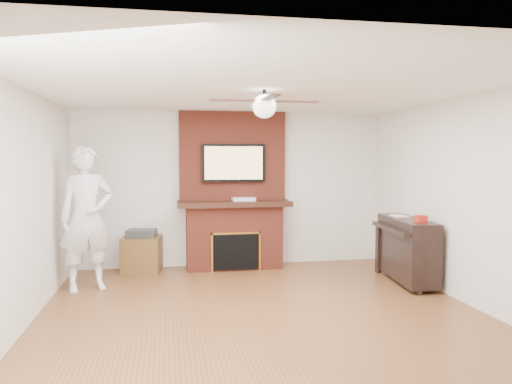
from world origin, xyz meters
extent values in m
cube|color=brown|center=(0.00, 0.00, -0.09)|extent=(5.36, 5.86, 0.18)
cube|color=white|center=(0.00, 0.00, 2.59)|extent=(5.36, 5.86, 0.18)
cube|color=beige|center=(0.00, 2.84, 1.25)|extent=(5.36, 0.18, 2.50)
cube|color=beige|center=(0.00, -2.84, 1.25)|extent=(5.36, 0.18, 2.50)
cube|color=beige|center=(-2.59, 0.00, 1.25)|extent=(0.18, 5.86, 2.50)
cube|color=beige|center=(2.59, 0.00, 1.25)|extent=(0.18, 5.86, 2.50)
cube|color=maroon|center=(0.00, 2.50, 0.50)|extent=(1.50, 0.50, 1.00)
cube|color=black|center=(0.00, 2.47, 1.04)|extent=(1.78, 0.64, 0.08)
cube|color=maroon|center=(0.00, 2.65, 1.79)|extent=(1.70, 0.20, 1.42)
cube|color=black|center=(0.00, 2.25, 0.31)|extent=(0.70, 0.06, 0.55)
cube|color=#BF8C2D|center=(0.00, 2.24, 0.60)|extent=(0.78, 0.02, 0.03)
cube|color=#BF8C2D|center=(-0.38, 2.24, 0.31)|extent=(0.03, 0.02, 0.61)
cube|color=#BF8C2D|center=(0.38, 2.24, 0.31)|extent=(0.03, 0.02, 0.61)
cube|color=black|center=(0.00, 2.50, 1.68)|extent=(1.00, 0.07, 0.60)
cube|color=tan|center=(0.00, 2.47, 1.68)|extent=(0.92, 0.01, 0.52)
cylinder|color=black|center=(0.00, 0.00, 2.43)|extent=(0.04, 0.04, 0.14)
sphere|color=white|center=(0.00, 0.00, 2.32)|extent=(0.26, 0.26, 0.26)
cube|color=black|center=(0.33, 0.00, 2.38)|extent=(0.55, 0.11, 0.01)
cube|color=black|center=(0.00, 0.33, 2.38)|extent=(0.11, 0.55, 0.01)
cube|color=black|center=(-0.33, 0.00, 2.38)|extent=(0.55, 0.11, 0.01)
cube|color=black|center=(0.00, -0.33, 2.38)|extent=(0.11, 0.55, 0.01)
imported|color=silver|center=(-2.10, 1.53, 0.96)|extent=(0.83, 0.69, 1.93)
cube|color=#4F3516|center=(-1.44, 2.48, 0.27)|extent=(0.63, 0.63, 0.55)
cube|color=#28282A|center=(-1.44, 2.48, 0.60)|extent=(0.48, 0.40, 0.11)
cube|color=black|center=(2.29, 1.14, 0.48)|extent=(0.54, 1.42, 0.85)
cube|color=black|center=(2.14, 0.52, 0.37)|extent=(0.06, 0.11, 0.75)
cube|color=black|center=(2.14, 1.76, 0.37)|extent=(0.06, 0.11, 0.75)
cube|color=black|center=(2.05, 1.14, 0.77)|extent=(0.28, 1.29, 0.05)
cube|color=silver|center=(2.29, 1.41, 0.91)|extent=(0.19, 0.27, 0.01)
cube|color=#B52016|center=(2.29, 0.77, 0.95)|extent=(0.13, 0.13, 0.09)
cube|color=silver|center=(0.15, 2.45, 1.11)|extent=(0.37, 0.22, 0.05)
cylinder|color=orange|center=(-0.14, 2.34, 0.06)|extent=(0.07, 0.07, 0.13)
cylinder|color=#578435|center=(-0.05, 2.37, 0.05)|extent=(0.07, 0.07, 0.10)
cylinder|color=#C2B29A|center=(0.18, 2.30, 0.05)|extent=(0.08, 0.08, 0.11)
cylinder|color=#315994|center=(0.18, 2.30, 0.04)|extent=(0.06, 0.06, 0.08)
camera|label=1|loc=(-1.06, -5.34, 1.77)|focal=35.00mm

